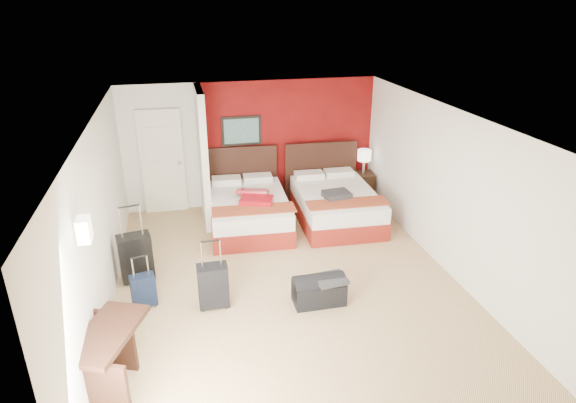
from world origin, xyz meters
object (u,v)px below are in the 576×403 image
object	(u,v)px
red_suitcase_open	(255,196)
suitcase_navy	(144,292)
nightstand	(362,187)
duffel_bag	(319,291)
bed_right	(336,206)
bed_left	(249,212)
suitcase_black	(136,259)
suitcase_charcoal	(213,287)
table_lamp	(364,162)
desk	(112,364)

from	to	relation	value
red_suitcase_open	suitcase_navy	distance (m)	2.84
nightstand	duffel_bag	world-z (taller)	nightstand
bed_right	red_suitcase_open	distance (m)	1.59
bed_left	nightstand	xyz separation A→B (m)	(2.51, 0.75, 0.00)
suitcase_black	suitcase_navy	xyz separation A→B (m)	(0.13, -0.73, -0.13)
bed_right	suitcase_charcoal	world-z (taller)	same
bed_left	bed_right	distance (m)	1.65
table_lamp	duffel_bag	size ratio (longest dim) A/B	0.70
suitcase_charcoal	desk	xyz separation A→B (m)	(-1.18, -1.40, 0.12)
bed_left	bed_right	xyz separation A→B (m)	(1.65, -0.10, 0.00)
bed_left	suitcase_black	size ratio (longest dim) A/B	2.80
suitcase_black	suitcase_charcoal	world-z (taller)	suitcase_black
bed_left	duffel_bag	distance (m)	2.69
bed_left	suitcase_black	world-z (taller)	suitcase_black
table_lamp	duffel_bag	distance (m)	3.95
bed_left	suitcase_black	xyz separation A→B (m)	(-1.93, -1.43, 0.06)
nightstand	desk	world-z (taller)	desk
nightstand	duffel_bag	bearing A→B (deg)	-113.95
bed_right	desk	distance (m)	5.22
suitcase_black	duffel_bag	world-z (taller)	suitcase_black
bed_right	red_suitcase_open	xyz separation A→B (m)	(-1.55, 0.00, 0.34)
suitcase_charcoal	desk	world-z (taller)	desk
suitcase_charcoal	suitcase_navy	xyz separation A→B (m)	(-0.94, 0.22, -0.08)
desk	suitcase_black	bearing A→B (deg)	109.54
duffel_bag	desk	xyz separation A→B (m)	(-2.61, -1.16, 0.24)
bed_right	red_suitcase_open	world-z (taller)	red_suitcase_open
suitcase_navy	table_lamp	bearing A→B (deg)	21.88
red_suitcase_open	suitcase_charcoal	size ratio (longest dim) A/B	1.29
bed_right	duffel_bag	bearing A→B (deg)	-110.68
suitcase_black	suitcase_charcoal	xyz separation A→B (m)	(1.06, -0.96, -0.05)
suitcase_black	desk	world-z (taller)	desk
suitcase_charcoal	duffel_bag	distance (m)	1.46
bed_right	desk	xyz separation A→B (m)	(-3.69, -3.68, 0.12)
desk	nightstand	bearing A→B (deg)	67.21
red_suitcase_open	bed_left	bearing A→B (deg)	153.70
bed_left	table_lamp	xyz separation A→B (m)	(2.51, 0.75, 0.55)
nightstand	suitcase_navy	world-z (taller)	nightstand
table_lamp	suitcase_charcoal	distance (m)	4.64
desk	bed_right	bearing A→B (deg)	67.25
red_suitcase_open	suitcase_black	world-z (taller)	suitcase_black
nightstand	red_suitcase_open	bearing A→B (deg)	-154.73
table_lamp	suitcase_navy	bearing A→B (deg)	-146.01
table_lamp	red_suitcase_open	bearing A→B (deg)	-160.68
suitcase_charcoal	suitcase_navy	distance (m)	0.97
table_lamp	suitcase_black	world-z (taller)	table_lamp
bed_left	nightstand	distance (m)	2.62
bed_left	suitcase_navy	world-z (taller)	bed_left
bed_right	suitcase_black	size ratio (longest dim) A/B	2.84
suitcase_charcoal	duffel_bag	xyz separation A→B (m)	(1.44, -0.24, -0.12)
suitcase_charcoal	red_suitcase_open	bearing A→B (deg)	67.18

